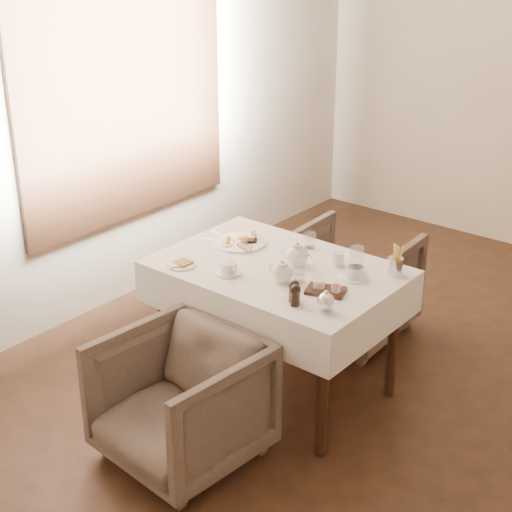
{
  "coord_description": "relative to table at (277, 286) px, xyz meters",
  "views": [
    {
      "loc": [
        1.6,
        -3.39,
        2.49
      ],
      "look_at": [
        -0.78,
        -0.45,
        0.82
      ],
      "focal_mm": 55.0,
      "sensor_mm": 36.0,
      "label": 1
    }
  ],
  "objects": [
    {
      "name": "teacup_far",
      "position": [
        0.41,
        0.13,
        0.15
      ],
      "size": [
        0.14,
        0.14,
        0.07
      ],
      "rotation": [
        0.0,
        0.0,
        -0.07
      ],
      "color": "white",
      "rests_on": "table"
    },
    {
      "name": "condiment_board",
      "position": [
        0.38,
        -0.1,
        0.13
      ],
      "size": [
        0.22,
        0.18,
        0.05
      ],
      "rotation": [
        0.0,
        0.0,
        0.34
      ],
      "color": "black",
      "rests_on": "table"
    },
    {
      "name": "pepper_mill_left",
      "position": [
        0.31,
        -0.28,
        0.17
      ],
      "size": [
        0.06,
        0.06,
        0.12
      ],
      "primitive_type": null,
      "rotation": [
        0.0,
        0.0,
        -0.02
      ],
      "color": "black",
      "rests_on": "table"
    },
    {
      "name": "room",
      "position": [
        -1.52,
        0.37,
        0.96
      ],
      "size": [
        5.0,
        5.0,
        5.0
      ],
      "color": "black",
      "rests_on": "ground"
    },
    {
      "name": "breakfast_plate",
      "position": [
        -0.35,
        0.12,
        0.13
      ],
      "size": [
        0.3,
        0.3,
        0.04
      ],
      "rotation": [
        0.0,
        0.0,
        0.36
      ],
      "color": "white",
      "rests_on": "table"
    },
    {
      "name": "armchair_near",
      "position": [
        0.02,
        -0.79,
        -0.32
      ],
      "size": [
        0.75,
        0.77,
        0.65
      ],
      "primitive_type": "imported",
      "rotation": [
        0.0,
        0.0,
        -0.09
      ],
      "color": "#4A3E36",
      "rests_on": "ground"
    },
    {
      "name": "silver_pot",
      "position": [
        0.49,
        -0.26,
        0.17
      ],
      "size": [
        0.12,
        0.1,
        0.11
      ],
      "primitive_type": null,
      "rotation": [
        0.0,
        0.0,
        0.17
      ],
      "color": "white",
      "rests_on": "table"
    },
    {
      "name": "cutlery_fork",
      "position": [
        -0.52,
        0.14,
        0.12
      ],
      "size": [
        0.17,
        0.05,
        0.0
      ],
      "primitive_type": "cube",
      "rotation": [
        0.0,
        0.0,
        1.37
      ],
      "color": "silver",
      "rests_on": "table"
    },
    {
      "name": "glass_left",
      "position": [
        -0.01,
        0.31,
        0.16
      ],
      "size": [
        0.07,
        0.07,
        0.09
      ],
      "primitive_type": "cylinder",
      "rotation": [
        0.0,
        0.0,
        0.11
      ],
      "color": "silver",
      "rests_on": "table"
    },
    {
      "name": "cutlery_knife",
      "position": [
        -0.49,
        0.06,
        0.12
      ],
      "size": [
        0.17,
        0.08,
        0.0
      ],
      "primitive_type": "cube",
      "rotation": [
        0.0,
        0.0,
        1.97
      ],
      "color": "silver",
      "rests_on": "table"
    },
    {
      "name": "fries_cup",
      "position": [
        0.54,
        0.3,
        0.19
      ],
      "size": [
        0.08,
        0.08,
        0.16
      ],
      "rotation": [
        0.0,
        0.0,
        0.28
      ],
      "color": "silver",
      "rests_on": "table"
    },
    {
      "name": "side_plate",
      "position": [
        -0.42,
        -0.32,
        0.12
      ],
      "size": [
        0.18,
        0.17,
        0.02
      ],
      "rotation": [
        0.0,
        0.0,
        -0.29
      ],
      "color": "white",
      "rests_on": "table"
    },
    {
      "name": "pepper_mill_right",
      "position": [
        0.34,
        -0.3,
        0.17
      ],
      "size": [
        0.07,
        0.07,
        0.11
      ],
      "primitive_type": null,
      "rotation": [
        0.0,
        0.0,
        -0.36
      ],
      "color": "black",
      "rests_on": "table"
    },
    {
      "name": "armchair_far",
      "position": [
        -0.04,
        0.79,
        -0.3
      ],
      "size": [
        0.75,
        0.77,
        0.67
      ],
      "primitive_type": "imported",
      "rotation": [
        0.0,
        0.0,
        3.19
      ],
      "color": "#4A3E36",
      "rests_on": "ground"
    },
    {
      "name": "glass_right",
      "position": [
        0.32,
        0.28,
        0.17
      ],
      "size": [
        0.08,
        0.08,
        0.1
      ],
      "primitive_type": "cylinder",
      "rotation": [
        0.0,
        0.0,
        0.07
      ],
      "color": "silver",
      "rests_on": "table"
    },
    {
      "name": "creamer",
      "position": [
        0.24,
        0.21,
        0.15
      ],
      "size": [
        0.08,
        0.08,
        0.07
      ],
      "primitive_type": "cylinder",
      "rotation": [
        0.0,
        0.0,
        -0.38
      ],
      "color": "white",
      "rests_on": "table"
    },
    {
      "name": "table",
      "position": [
        0.0,
        0.0,
        0.0
      ],
      "size": [
        1.28,
        0.88,
        0.75
      ],
      "color": "black",
      "rests_on": "ground"
    },
    {
      "name": "glass_mid",
      "position": [
        0.2,
        -0.08,
        0.17
      ],
      "size": [
        0.08,
        0.08,
        0.1
      ],
      "primitive_type": "cylinder",
      "rotation": [
        0.0,
        0.0,
        0.24
      ],
      "color": "silver",
      "rests_on": "table"
    },
    {
      "name": "teapot_front",
      "position": [
        0.14,
        -0.14,
        0.18
      ],
      "size": [
        0.16,
        0.12,
        0.12
      ],
      "primitive_type": null,
      "rotation": [
        0.0,
        0.0,
        0.01
      ],
      "color": "white",
      "rests_on": "table"
    },
    {
      "name": "teacup_near",
      "position": [
        -0.14,
        -0.24,
        0.15
      ],
      "size": [
        0.14,
        0.14,
        0.07
      ],
      "rotation": [
        0.0,
        0.0,
        -0.43
      ],
      "color": "white",
      "rests_on": "table"
    },
    {
      "name": "teapot_centre",
      "position": [
        0.07,
        0.08,
        0.18
      ],
      "size": [
        0.19,
        0.16,
        0.14
      ],
      "primitive_type": null,
      "rotation": [
        0.0,
        0.0,
        0.21
      ],
      "color": "white",
      "rests_on": "table"
    }
  ]
}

